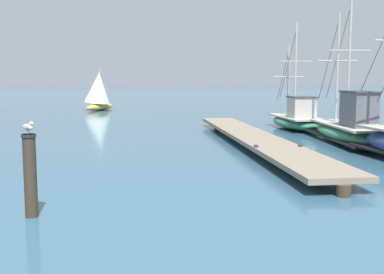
{
  "coord_description": "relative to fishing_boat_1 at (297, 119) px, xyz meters",
  "views": [
    {
      "loc": [
        0.96,
        -1.7,
        2.82
      ],
      "look_at": [
        2.44,
        9.79,
        1.4
      ],
      "focal_mm": 44.4,
      "sensor_mm": 36.0,
      "label": 1
    }
  ],
  "objects": [
    {
      "name": "distant_sailboat",
      "position": [
        -12.1,
        17.88,
        1.16
      ],
      "size": [
        3.3,
        4.62,
        3.81
      ],
      "color": "gold",
      "rests_on": "ground"
    },
    {
      "name": "floating_dock",
      "position": [
        -4.1,
        -6.09,
        -0.22
      ],
      "size": [
        1.96,
        18.08,
        0.53
      ],
      "color": "gray",
      "rests_on": "ground"
    },
    {
      "name": "mooring_piling",
      "position": [
        -11.3,
        -15.74,
        0.31
      ],
      "size": [
        0.3,
        0.3,
        1.72
      ],
      "color": "#3D3023",
      "rests_on": "ground"
    },
    {
      "name": "perched_seagull",
      "position": [
        -11.31,
        -15.74,
        1.28
      ],
      "size": [
        0.3,
        0.3,
        0.27
      ],
      "color": "gold",
      "rests_on": "mooring_piling"
    },
    {
      "name": "fishing_boat_2",
      "position": [
        0.35,
        -5.88,
        0.07
      ],
      "size": [
        2.58,
        7.72,
        6.41
      ],
      "color": "#337556",
      "rests_on": "ground"
    },
    {
      "name": "fishing_boat_1",
      "position": [
        0.0,
        0.0,
        0.0
      ],
      "size": [
        2.09,
        6.41,
        5.94
      ],
      "color": "#337556",
      "rests_on": "ground"
    }
  ]
}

